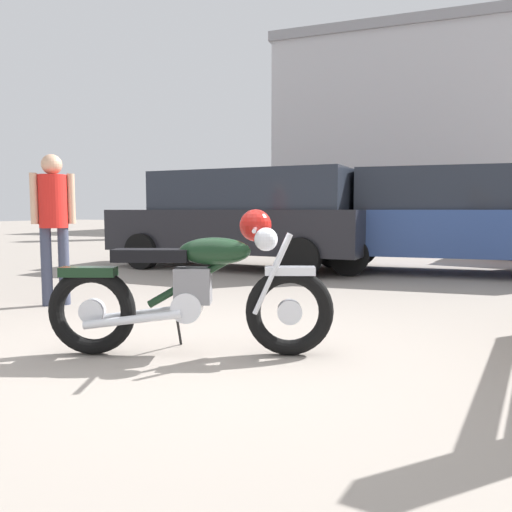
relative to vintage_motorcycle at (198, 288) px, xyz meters
name	(u,v)px	position (x,y,z in m)	size (l,w,h in m)	color
ground_plane	(197,356)	(0.03, -0.06, -0.49)	(80.00, 80.00, 0.00)	gray
vintage_motorcycle	(198,288)	(0.00, 0.00, 0.00)	(1.95, 1.05, 1.07)	black
bystander	(53,213)	(-2.44, 1.00, 0.53)	(0.34, 0.35, 1.66)	#383D51
red_hatchback_near	(273,214)	(-4.15, 11.43, 0.45)	(4.80, 2.19, 1.74)	black
white_estate_far	(245,216)	(-2.08, 5.08, 0.45)	(4.71, 1.99, 1.74)	black
blue_hatchback_right	(407,215)	(-0.36, 13.10, 0.43)	(4.13, 2.34, 1.78)	black
dark_sedan_left	(454,217)	(1.40, 5.90, 0.45)	(4.88, 2.39, 1.74)	black
industrial_building	(444,135)	(-0.44, 27.59, 4.77)	(18.15, 11.23, 19.83)	#B2B2B7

